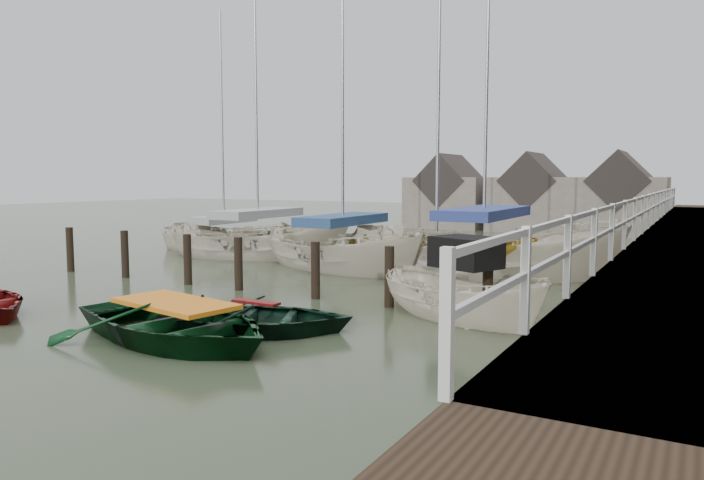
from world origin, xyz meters
The scene contains 11 objects.
ground centered at (0.00, 0.00, 0.00)m, with size 120.00×120.00×0.00m, color #2A3320.
mooring_pilings centered at (-1.11, 3.00, 0.50)m, with size 13.72×0.22×1.80m.
far_sheds centered at (0.83, 26.00, 1.86)m, with size 14.00×4.08×4.39m.
rowboat_green centered at (1.20, -1.65, 0.00)m, with size 3.28×4.60×0.95m, color black.
rowboat_dkgreen centered at (2.00, -0.35, 0.00)m, with size 2.67×3.74×0.77m, color black.
motorboat centered at (5.07, 2.65, 0.10)m, with size 4.53×3.08×2.53m.
sailboat_a centered at (-5.11, 8.84, 0.06)m, with size 7.61×4.36×11.37m.
sailboat_b centered at (-0.83, 7.80, 0.06)m, with size 7.44×4.69×12.87m.
sailboat_c centered at (2.26, 8.23, 0.01)m, with size 6.26×2.55×10.76m.
sailboat_d centered at (3.57, 8.76, 0.06)m, with size 8.84×4.95×13.94m.
sailboat_e centered at (-7.71, 9.95, 0.07)m, with size 5.80×3.76×10.59m.
Camera 1 is at (9.40, -9.72, 2.93)m, focal length 32.00 mm.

